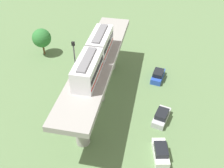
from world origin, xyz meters
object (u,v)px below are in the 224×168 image
parked_car_white (160,152)px  signal_post (76,69)px  parked_car_blue (158,75)px  tree_near_viaduct (42,38)px  parked_car_silver (161,116)px  train (94,55)px

parked_car_white → signal_post: signal_post is taller
parked_car_blue → parked_car_white: bearing=104.1°
parked_car_white → tree_near_viaduct: bearing=-51.5°
parked_car_silver → signal_post: size_ratio=0.43×
tree_near_viaduct → train: bearing=138.5°
parked_car_blue → tree_near_viaduct: tree_near_viaduct is taller
parked_car_blue → parked_car_white: same height
parked_car_white → signal_post: (13.94, -8.98, 5.01)m
train → parked_car_blue: bearing=-135.7°
train → parked_car_silver: size_ratio=3.00×
parked_car_white → tree_near_viaduct: (24.79, -20.36, 2.95)m
parked_car_silver → tree_near_viaduct: size_ratio=0.81×
signal_post → tree_near_viaduct: bearing=-46.4°
parked_car_white → tree_near_viaduct: tree_near_viaduct is taller
parked_car_silver → train: bearing=7.0°
tree_near_viaduct → signal_post: bearing=133.6°
train → parked_car_white: 15.68m
parked_car_blue → parked_car_silver: bearing=105.9°
parked_car_silver → parked_car_blue: bearing=-69.3°
train → parked_car_white: (-10.54, 7.75, -8.64)m
parked_car_blue → parked_car_white: (-1.44, 16.63, 0.00)m
parked_car_silver → tree_near_viaduct: (24.54, -13.88, 2.95)m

